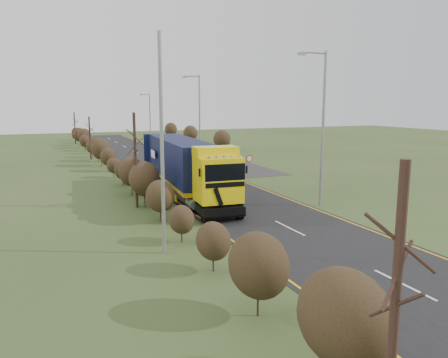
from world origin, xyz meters
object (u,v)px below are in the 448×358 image
lorry (185,165)px  speed_sign (249,163)px  car_red_hatchback (222,161)px  car_blue_sedan (224,154)px  streetlight_near (321,122)px

lorry → speed_sign: lorry is taller
car_red_hatchback → speed_sign: (-0.76, -7.95, 0.82)m
speed_sign → lorry: bearing=-147.3°
lorry → car_blue_sedan: (10.50, 17.61, -1.62)m
car_red_hatchback → speed_sign: 8.03m
lorry → streetlight_near: size_ratio=1.54×
car_red_hatchback → streetlight_near: streetlight_near is taller
lorry → speed_sign: (7.33, 4.70, -0.85)m
car_blue_sedan → streetlight_near: streetlight_near is taller
car_blue_sedan → speed_sign: bearing=97.2°
lorry → streetlight_near: streetlight_near is taller
streetlight_near → car_blue_sedan: bearing=82.0°
car_blue_sedan → streetlight_near: 24.08m
lorry → car_blue_sedan: 20.57m
car_blue_sedan → speed_sign: (-3.17, -12.92, 0.77)m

